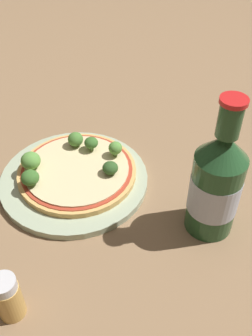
# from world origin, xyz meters

# --- Properties ---
(ground_plane) EXTENTS (3.00, 3.00, 0.00)m
(ground_plane) POSITION_xyz_m (0.00, 0.00, 0.00)
(ground_plane) COLOR #846647
(plate) EXTENTS (0.24, 0.24, 0.01)m
(plate) POSITION_xyz_m (-0.01, -0.02, 0.01)
(plate) COLOR #A3B293
(plate) RESTS_ON ground_plane
(pizza) EXTENTS (0.20, 0.20, 0.01)m
(pizza) POSITION_xyz_m (-0.00, -0.02, 0.02)
(pizza) COLOR tan
(pizza) RESTS_ON plate
(broccoli_floret_0) EXTENTS (0.02, 0.02, 0.03)m
(broccoli_floret_0) POSITION_xyz_m (0.07, -0.00, 0.04)
(broccoli_floret_0) COLOR #7A9E5B
(broccoli_floret_0) RESTS_ON pizza
(broccoli_floret_1) EXTENTS (0.03, 0.03, 0.03)m
(broccoli_floret_1) POSITION_xyz_m (-0.07, -0.04, 0.04)
(broccoli_floret_1) COLOR #7A9E5B
(broccoli_floret_1) RESTS_ON pizza
(broccoli_floret_2) EXTENTS (0.03, 0.03, 0.02)m
(broccoli_floret_2) POSITION_xyz_m (0.05, -0.04, 0.04)
(broccoli_floret_2) COLOR #7A9E5B
(broccoli_floret_2) RESTS_ON pizza
(broccoli_floret_3) EXTENTS (0.03, 0.03, 0.03)m
(broccoli_floret_3) POSITION_xyz_m (0.01, 0.04, 0.04)
(broccoli_floret_3) COLOR #7A9E5B
(broccoli_floret_3) RESTS_ON pizza
(broccoli_floret_4) EXTENTS (0.03, 0.03, 0.03)m
(broccoli_floret_4) POSITION_xyz_m (-0.07, 0.00, 0.04)
(broccoli_floret_4) COLOR #7A9E5B
(broccoli_floret_4) RESTS_ON pizza
(broccoli_floret_5) EXTENTS (0.02, 0.02, 0.02)m
(broccoli_floret_5) POSITION_xyz_m (0.03, 0.02, 0.04)
(broccoli_floret_5) COLOR #7A9E5B
(broccoli_floret_5) RESTS_ON pizza
(beer_bottle) EXTENTS (0.07, 0.07, 0.22)m
(beer_bottle) POSITION_xyz_m (0.18, -0.16, 0.08)
(beer_bottle) COLOR #234C28
(beer_bottle) RESTS_ON ground_plane
(pepper_shaker) EXTENTS (0.03, 0.03, 0.07)m
(pepper_shaker) POSITION_xyz_m (-0.11, -0.24, 0.03)
(pepper_shaker) COLOR tan
(pepper_shaker) RESTS_ON ground_plane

